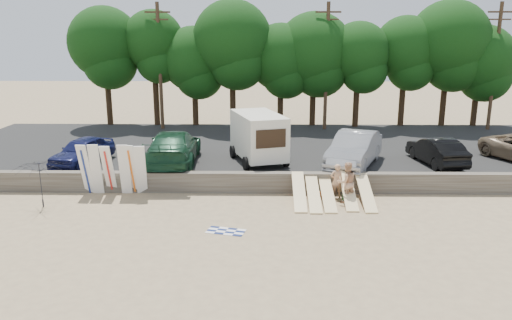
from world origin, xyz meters
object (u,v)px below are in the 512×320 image
(car_1, at_px, (174,147))
(car_3, at_px, (437,151))
(beachgoer_a, at_px, (337,181))
(car_2, at_px, (354,149))
(beach_umbrella, at_px, (42,184))
(beachgoer_b, at_px, (347,182))
(car_0, at_px, (82,151))
(box_trailer, at_px, (258,135))
(cooler, at_px, (347,196))

(car_1, height_order, car_3, car_1)
(beachgoer_a, bearing_deg, car_2, -116.52)
(beach_umbrella, bearing_deg, beachgoer_b, 3.28)
(car_0, bearing_deg, beachgoer_a, 1.06)
(box_trailer, height_order, beachgoer_a, box_trailer)
(car_0, bearing_deg, beachgoer_b, -1.14)
(beachgoer_b, height_order, beach_umbrella, beach_umbrella)
(box_trailer, xyz_separation_m, beach_umbrella, (-9.61, -5.44, -1.12))
(car_0, xyz_separation_m, beachgoer_b, (13.56, -4.00, -0.48))
(car_2, height_order, beachgoer_b, car_2)
(car_3, relative_size, beach_umbrella, 1.84)
(car_1, bearing_deg, cooler, 154.47)
(beachgoer_a, distance_m, beachgoer_b, 0.76)
(car_2, bearing_deg, beachgoer_a, -89.45)
(car_3, xyz_separation_m, beachgoer_b, (-5.51, -4.35, -0.47))
(cooler, bearing_deg, car_1, 162.90)
(car_3, xyz_separation_m, beachgoer_a, (-5.88, -3.70, -0.60))
(car_1, relative_size, beachgoer_b, 3.24)
(car_1, distance_m, cooler, 9.69)
(car_0, xyz_separation_m, beachgoer_a, (13.19, -3.35, -0.60))
(car_0, height_order, beach_umbrella, car_0)
(car_1, xyz_separation_m, beach_umbrella, (-5.02, -5.05, -0.52))
(beach_umbrella, bearing_deg, box_trailer, 29.52)
(box_trailer, relative_size, beach_umbrella, 1.93)
(box_trailer, relative_size, car_0, 1.08)
(cooler, bearing_deg, beach_umbrella, -168.50)
(car_3, bearing_deg, beachgoer_b, 29.22)
(beachgoer_b, distance_m, beach_umbrella, 13.73)
(car_3, relative_size, beachgoer_b, 2.31)
(car_1, bearing_deg, car_2, 176.04)
(car_0, height_order, beachgoer_a, car_0)
(box_trailer, height_order, car_2, box_trailer)
(cooler, distance_m, beach_umbrella, 13.89)
(beachgoer_a, distance_m, cooler, 0.84)
(car_0, height_order, cooler, car_0)
(beachgoer_b, xyz_separation_m, beach_umbrella, (-13.71, -0.79, 0.12))
(beachgoer_b, relative_size, cooler, 5.05)
(car_3, height_order, cooler, car_3)
(cooler, xyz_separation_m, beach_umbrella, (-13.81, -1.22, 0.92))
(box_trailer, height_order, beachgoer_b, box_trailer)
(car_0, xyz_separation_m, car_1, (4.87, 0.26, 0.17))
(box_trailer, xyz_separation_m, car_0, (-9.46, -0.66, -0.77))
(beachgoer_a, bearing_deg, cooler, 151.27)
(car_2, bearing_deg, beach_umbrella, -138.97)
(cooler, bearing_deg, box_trailer, 141.26)
(beachgoer_a, xyz_separation_m, cooler, (0.46, -0.22, -0.67))
(beachgoer_a, height_order, beach_umbrella, beach_umbrella)
(car_2, distance_m, beachgoer_a, 3.64)
(car_2, xyz_separation_m, cooler, (-0.91, -3.49, -1.45))
(car_2, relative_size, beachgoer_b, 2.86)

